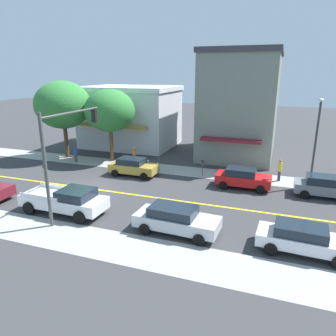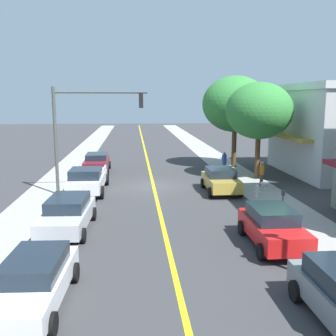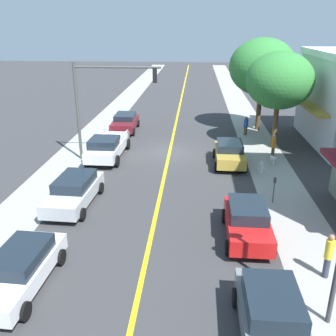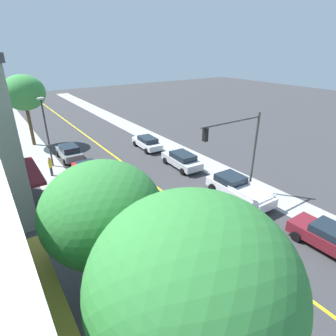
# 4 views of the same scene
# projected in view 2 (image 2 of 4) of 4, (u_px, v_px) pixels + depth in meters

# --- Properties ---
(ground_plane) EXTENTS (140.00, 140.00, 0.00)m
(ground_plane) POSITION_uv_depth(u_px,v_px,m) (153.00, 186.00, 27.03)
(ground_plane) COLOR #38383A
(sidewalk_left) EXTENTS (2.88, 126.00, 0.01)m
(sidewalk_left) POSITION_uv_depth(u_px,v_px,m) (251.00, 184.00, 27.63)
(sidewalk_left) COLOR #9E9E99
(sidewalk_left) RESTS_ON ground
(sidewalk_right) EXTENTS (2.88, 126.00, 0.01)m
(sidewalk_right) POSITION_uv_depth(u_px,v_px,m) (51.00, 188.00, 26.43)
(sidewalk_right) COLOR #9E9E99
(sidewalk_right) RESTS_ON ground
(road_centerline_stripe) EXTENTS (0.20, 126.00, 0.00)m
(road_centerline_stripe) POSITION_uv_depth(u_px,v_px,m) (153.00, 186.00, 27.03)
(road_centerline_stripe) COLOR yellow
(road_centerline_stripe) RESTS_ON ground
(street_tree_right_corner) EXTENTS (4.90, 4.90, 7.13)m
(street_tree_right_corner) POSITION_uv_depth(u_px,v_px,m) (259.00, 111.00, 28.84)
(street_tree_right_corner) COLOR brown
(street_tree_right_corner) RESTS_ON ground
(street_tree_left_far) EXTENTS (5.64, 5.64, 7.88)m
(street_tree_left_far) POSITION_uv_depth(u_px,v_px,m) (235.00, 104.00, 33.73)
(street_tree_left_far) COLOR brown
(street_tree_left_far) RESTS_ON ground
(fire_hydrant) EXTENTS (0.44, 0.24, 0.79)m
(fire_hydrant) POSITION_uv_depth(u_px,v_px,m) (257.00, 191.00, 23.89)
(fire_hydrant) COLOR silver
(fire_hydrant) RESTS_ON ground
(parking_meter) EXTENTS (0.12, 0.18, 1.41)m
(parking_meter) POSITION_uv_depth(u_px,v_px,m) (283.00, 200.00, 19.68)
(parking_meter) COLOR #4C4C51
(parking_meter) RESTS_ON ground
(traffic_light_mast) EXTENTS (5.77, 0.32, 6.64)m
(traffic_light_mast) POSITION_uv_depth(u_px,v_px,m) (84.00, 122.00, 24.12)
(traffic_light_mast) COLOR #474C47
(traffic_light_mast) RESTS_ON ground
(red_sedan_left_curb) EXTENTS (2.07, 4.20, 1.56)m
(red_sedan_left_curb) POSITION_uv_depth(u_px,v_px,m) (273.00, 226.00, 15.96)
(red_sedan_left_curb) COLOR red
(red_sedan_left_curb) RESTS_ON ground
(gold_sedan_left_curb) EXTENTS (2.09, 4.13, 1.52)m
(gold_sedan_left_curb) POSITION_uv_depth(u_px,v_px,m) (221.00, 180.00, 25.15)
(gold_sedan_left_curb) COLOR #B29338
(gold_sedan_left_curb) RESTS_ON ground
(maroon_sedan_right_curb) EXTENTS (2.15, 4.55, 1.49)m
(maroon_sedan_right_curb) POSITION_uv_depth(u_px,v_px,m) (97.00, 162.00, 32.16)
(maroon_sedan_right_curb) COLOR maroon
(maroon_sedan_right_curb) RESTS_ON ground
(silver_sedan_right_curb) EXTENTS (2.26, 4.82, 1.52)m
(silver_sedan_right_curb) POSITION_uv_depth(u_px,v_px,m) (68.00, 213.00, 17.79)
(silver_sedan_right_curb) COLOR #B7BABF
(silver_sedan_right_curb) RESTS_ON ground
(white_sedan_right_curb) EXTENTS (2.12, 4.65, 1.45)m
(white_sedan_right_curb) POSITION_uv_depth(u_px,v_px,m) (34.00, 280.00, 11.30)
(white_sedan_right_curb) COLOR silver
(white_sedan_right_curb) RESTS_ON ground
(white_pickup_truck) EXTENTS (2.38, 5.66, 1.68)m
(white_pickup_truck) POSITION_uv_depth(u_px,v_px,m) (88.00, 179.00, 25.06)
(white_pickup_truck) COLOR silver
(white_pickup_truck) RESTS_ON ground
(pedestrian_blue_shirt) EXTENTS (0.38, 0.38, 1.58)m
(pedestrian_blue_shirt) POSITION_uv_depth(u_px,v_px,m) (224.00, 161.00, 32.49)
(pedestrian_blue_shirt) COLOR brown
(pedestrian_blue_shirt) RESTS_ON ground
(pedestrian_orange_shirt) EXTENTS (0.30, 0.30, 1.74)m
(pedestrian_orange_shirt) POSITION_uv_depth(u_px,v_px,m) (262.00, 173.00, 26.78)
(pedestrian_orange_shirt) COLOR brown
(pedestrian_orange_shirt) RESTS_ON ground
(small_dog) EXTENTS (0.42, 0.84, 0.63)m
(small_dog) POSITION_uv_depth(u_px,v_px,m) (264.00, 184.00, 25.66)
(small_dog) COLOR silver
(small_dog) RESTS_ON ground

